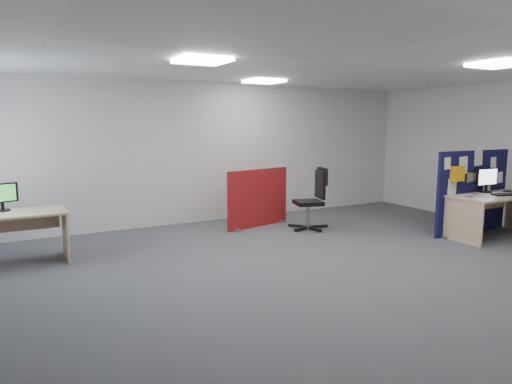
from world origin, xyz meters
name	(u,v)px	position (x,y,z in m)	size (l,w,h in m)	color
floor	(322,266)	(0.00, 0.00, 0.00)	(9.00, 9.00, 0.00)	#53565B
ceiling	(327,61)	(0.00, 0.00, 2.70)	(9.00, 7.00, 0.02)	white
wall_back	(217,153)	(0.00, 3.50, 1.35)	(9.00, 0.02, 2.70)	silver
ceiling_lights	(317,70)	(0.33, 0.67, 2.67)	(4.10, 4.10, 0.04)	white
navy_divider	(472,192)	(3.46, 0.32, 0.74)	(1.77, 0.30, 1.49)	black
main_desk	(494,204)	(3.58, -0.04, 0.56)	(1.74, 0.78, 0.73)	#D6AC89
monitor_main	(487,179)	(3.65, 0.18, 0.97)	(0.49, 0.20, 0.42)	black
keyboard	(506,194)	(3.65, -0.19, 0.74)	(0.45, 0.18, 0.03)	black
paper_tray	(512,191)	(4.13, 0.02, 0.74)	(0.28, 0.22, 0.01)	black
red_divider	(258,199)	(0.42, 2.58, 0.53)	(1.42, 0.37, 1.08)	maroon
second_desk	(10,226)	(-3.68, 2.10, 0.54)	(1.43, 0.71, 0.73)	#D6AC89
monitor_second	(2,196)	(-3.75, 2.26, 0.94)	(0.41, 0.19, 0.38)	black
office_chair	(314,195)	(1.23, 1.91, 0.63)	(0.74, 0.71, 1.10)	black
desk_papers	(489,196)	(3.30, -0.11, 0.73)	(1.35, 0.66, 0.00)	white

